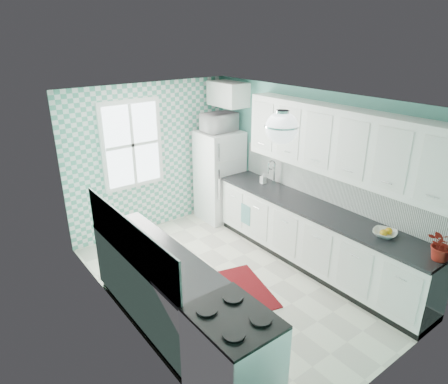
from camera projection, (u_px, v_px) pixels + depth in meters
floor at (232, 281)px, 5.59m from camera, size 3.00×4.40×0.02m
ceiling at (234, 99)px, 4.64m from camera, size 3.00×4.40×0.02m
wall_back at (151, 158)px, 6.74m from camera, size 3.00×0.02×2.50m
wall_front at (390, 277)px, 3.49m from camera, size 3.00×0.02×2.50m
wall_left at (123, 232)px, 4.27m from camera, size 0.02×4.40×2.50m
wall_right at (312, 175)px, 5.97m from camera, size 0.02×4.40×2.50m
accent_wall at (152, 158)px, 6.73m from camera, size 3.00×0.01×2.50m
window at (132, 145)px, 6.40m from camera, size 1.04×0.05×1.44m
backsplash_right at (332, 186)px, 5.68m from camera, size 0.02×3.60×0.51m
backsplash_left at (128, 239)px, 4.25m from camera, size 0.02×2.15×0.51m
upper_cabinets_right at (342, 143)px, 5.18m from camera, size 0.33×3.20×0.90m
upper_cabinet_fridge at (226, 94)px, 6.82m from camera, size 0.40×0.74×0.40m
ceiling_light at (282, 127)px, 4.13m from camera, size 0.34×0.34×0.35m
base_cabinets_right at (314, 238)px, 5.80m from camera, size 0.60×3.60×0.90m
countertop_right at (316, 209)px, 5.62m from camera, size 0.63×3.60×0.04m
base_cabinets_left at (156, 287)px, 4.69m from camera, size 0.60×2.15×0.90m
countertop_left at (155, 252)px, 4.52m from camera, size 0.63×2.15×0.04m
fridge at (219, 176)px, 7.21m from camera, size 0.71×0.71×1.63m
stove at (233, 358)px, 3.61m from camera, size 0.64×0.80×0.96m
sink at (265, 186)px, 6.40m from camera, size 0.53×0.44×0.53m
rug at (239, 291)px, 5.36m from camera, size 0.99×1.21×0.02m
dish_towel at (246, 215)px, 6.47m from camera, size 0.09×0.21×0.33m
fruit_bowl at (385, 233)px, 4.83m from camera, size 0.36×0.36×0.07m
potted_plant at (443, 244)px, 4.28m from camera, size 0.41×0.38×0.37m
soap_bottle at (263, 178)px, 6.47m from camera, size 0.08×0.09×0.18m
microwave at (219, 122)px, 6.84m from camera, size 0.59×0.41×0.32m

